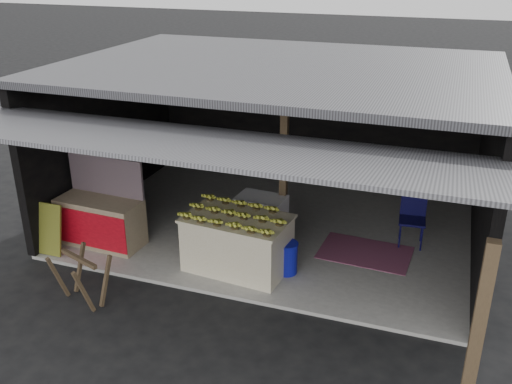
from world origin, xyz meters
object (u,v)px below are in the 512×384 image
at_px(neighbor_stall, 101,219).
at_px(white_crate, 261,221).
at_px(banana_table, 237,243).
at_px(water_barrel, 287,259).
at_px(plastic_chair, 413,214).
at_px(sawhorse, 81,274).

bearing_deg(neighbor_stall, white_crate, 21.14).
relative_size(banana_table, white_crate, 1.91).
relative_size(banana_table, water_barrel, 3.46).
xyz_separation_m(neighbor_stall, plastic_chair, (5.04, 1.81, 0.09)).
relative_size(white_crate, neighbor_stall, 0.60).
height_order(banana_table, neighbor_stall, neighbor_stall).
xyz_separation_m(neighbor_stall, sawhorse, (0.71, -1.58, -0.04)).
height_order(white_crate, plastic_chair, plastic_chair).
distance_m(white_crate, sawhorse, 3.10).
xyz_separation_m(banana_table, neighbor_stall, (-2.52, 0.01, 0.00)).
height_order(white_crate, water_barrel, white_crate).
bearing_deg(neighbor_stall, banana_table, 2.51).
bearing_deg(white_crate, neighbor_stall, -156.50).
distance_m(banana_table, plastic_chair, 3.11).
bearing_deg(banana_table, sawhorse, -133.82).
relative_size(neighbor_stall, plastic_chair, 1.62).
xyz_separation_m(water_barrel, plastic_chair, (1.74, 1.69, 0.30)).
bearing_deg(sawhorse, plastic_chair, 57.41).
bearing_deg(neighbor_stall, plastic_chair, 22.51).
bearing_deg(plastic_chair, white_crate, -163.42).
distance_m(neighbor_stall, sawhorse, 1.73).
xyz_separation_m(banana_table, water_barrel, (0.78, 0.13, -0.20)).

